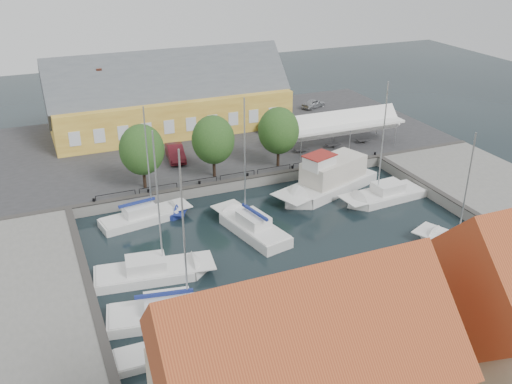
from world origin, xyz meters
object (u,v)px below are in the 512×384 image
car_silver (313,103)px  center_sailboat (251,228)px  launch_sw (158,356)px  west_boat_d (174,314)px  tent_canopy (342,124)px  east_boat_c (466,250)px  launch_nw (158,214)px  trawler (329,181)px  west_boat_c (152,274)px  east_boat_a (384,197)px  warehouse (165,102)px  west_boat_a (144,218)px  car_red (175,153)px

car_silver → center_sailboat: bearing=120.4°
car_silver → launch_sw: 50.75m
west_boat_d → tent_canopy: bearing=40.4°
east_boat_c → launch_nw: 26.55m
trawler → west_boat_d: bearing=-144.9°
car_silver → launch_nw: size_ratio=0.71×
tent_canopy → launch_sw: bearing=-137.6°
car_silver → west_boat_c: west_boat_c is taller
east_boat_a → east_boat_c: east_boat_a is taller
warehouse → west_boat_a: 22.90m
east_boat_a → launch_nw: size_ratio=2.30×
trawler → west_boat_d: west_boat_d is taller
car_silver → center_sailboat: center_sailboat is taller
warehouse → trawler: size_ratio=2.33×
west_boat_c → launch_nw: 10.13m
warehouse → east_boat_c: size_ratio=2.71×
car_red → trawler: bearing=-36.1°
east_boat_a → west_boat_c: size_ratio=1.01×
east_boat_a → west_boat_c: bearing=-169.2°
center_sailboat → launch_nw: 9.08m
car_silver → launch_sw: (-31.62, -39.67, -1.54)m
car_red → west_boat_a: west_boat_a is taller
car_red → west_boat_c: 21.09m
tent_canopy → launch_sw: tent_canopy is taller
warehouse → trawler: 24.53m
east_boat_a → west_boat_d: size_ratio=0.97×
tent_canopy → launch_nw: size_ratio=2.65×
center_sailboat → trawler: center_sailboat is taller
west_boat_c → warehouse: bearing=73.2°
tent_canopy → car_silver: (4.23, 14.63, -2.05)m
trawler → launch_nw: bearing=175.1°
car_red → west_boat_d: 26.09m
tent_canopy → car_red: tent_canopy is taller
west_boat_d → east_boat_c: bearing=-2.4°
launch_nw → west_boat_a: bearing=-153.4°
center_sailboat → launch_nw: size_ratio=2.31×
car_red → center_sailboat: size_ratio=0.39×
west_boat_c → west_boat_a: bearing=81.0°
warehouse → car_red: bearing=-99.5°
west_boat_d → trawler: bearing=35.1°
trawler → east_boat_c: east_boat_c is taller
trawler → east_boat_c: (4.36, -14.61, -0.76)m
tent_canopy → trawler: size_ratio=1.14×
warehouse → tent_canopy: (16.60, -13.86, -0.74)m
car_red → tent_canopy: bearing=-3.8°
warehouse → west_boat_a: (-7.68, -21.16, -4.16)m
car_red → launch_nw: 11.09m
west_boat_a → car_red: bearing=61.1°
tent_canopy → west_boat_c: bearing=-147.6°
center_sailboat → trawler: size_ratio=0.99×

